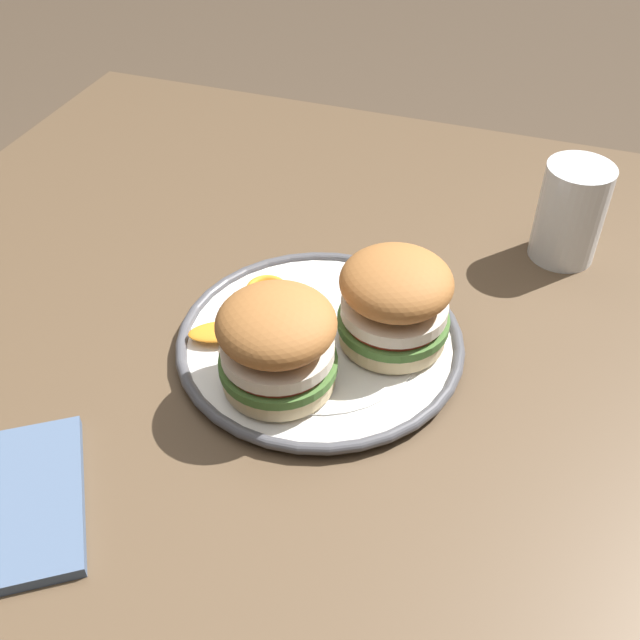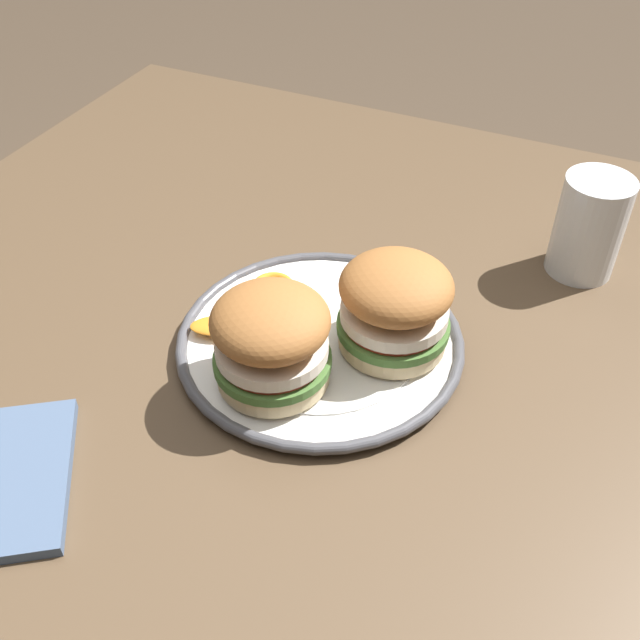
{
  "view_description": "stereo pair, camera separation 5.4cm",
  "coord_description": "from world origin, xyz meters",
  "px_view_note": "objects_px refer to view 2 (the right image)",
  "views": [
    {
      "loc": [
        0.24,
        -0.59,
        1.28
      ],
      "look_at": [
        0.04,
        -0.05,
        0.77
      ],
      "focal_mm": 41.83,
      "sensor_mm": 36.0,
      "label": 1
    },
    {
      "loc": [
        0.28,
        -0.57,
        1.28
      ],
      "look_at": [
        0.04,
        -0.05,
        0.77
      ],
      "focal_mm": 41.83,
      "sensor_mm": 36.0,
      "label": 2
    }
  ],
  "objects_px": {
    "sandwich_half_left": "(395,305)",
    "sandwich_half_right": "(271,339)",
    "drinking_glass": "(587,233)",
    "dinner_plate": "(320,342)",
    "dining_table": "(303,372)"
  },
  "relations": [
    {
      "from": "dinner_plate",
      "to": "drinking_glass",
      "type": "distance_m",
      "value": 0.34
    },
    {
      "from": "dinner_plate",
      "to": "sandwich_half_right",
      "type": "height_order",
      "value": "sandwich_half_right"
    },
    {
      "from": "dining_table",
      "to": "drinking_glass",
      "type": "distance_m",
      "value": 0.37
    },
    {
      "from": "sandwich_half_left",
      "to": "drinking_glass",
      "type": "distance_m",
      "value": 0.28
    },
    {
      "from": "dinner_plate",
      "to": "sandwich_half_left",
      "type": "relative_size",
      "value": 1.89
    },
    {
      "from": "drinking_glass",
      "to": "dinner_plate",
      "type": "bearing_deg",
      "value": -131.25
    },
    {
      "from": "dinner_plate",
      "to": "dining_table",
      "type": "bearing_deg",
      "value": 133.02
    },
    {
      "from": "dining_table",
      "to": "drinking_glass",
      "type": "bearing_deg",
      "value": 37.75
    },
    {
      "from": "dinner_plate",
      "to": "drinking_glass",
      "type": "height_order",
      "value": "drinking_glass"
    },
    {
      "from": "dining_table",
      "to": "sandwich_half_right",
      "type": "bearing_deg",
      "value": -77.31
    },
    {
      "from": "dining_table",
      "to": "dinner_plate",
      "type": "distance_m",
      "value": 0.13
    },
    {
      "from": "sandwich_half_left",
      "to": "sandwich_half_right",
      "type": "height_order",
      "value": "same"
    },
    {
      "from": "sandwich_half_left",
      "to": "dining_table",
      "type": "bearing_deg",
      "value": 167.96
    },
    {
      "from": "dining_table",
      "to": "sandwich_half_left",
      "type": "height_order",
      "value": "sandwich_half_left"
    },
    {
      "from": "sandwich_half_left",
      "to": "sandwich_half_right",
      "type": "relative_size",
      "value": 1.02
    }
  ]
}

